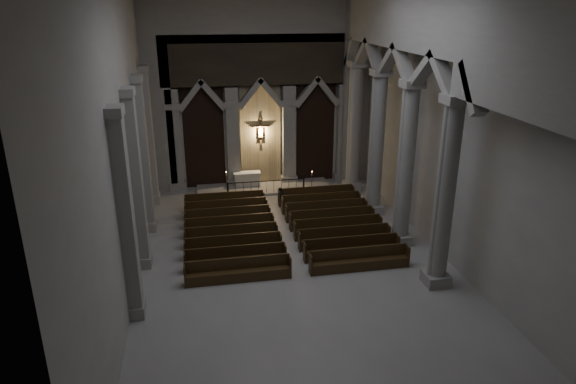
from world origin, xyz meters
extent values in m
plane|color=#999792|center=(0.00, 0.00, 0.00)|extent=(24.00, 24.00, 0.00)
cube|color=#A5A39A|center=(0.00, 12.00, 6.00)|extent=(14.00, 0.10, 12.00)
cube|color=#A5A39A|center=(0.00, -12.00, 6.00)|extent=(14.00, 0.10, 12.00)
cube|color=#A5A39A|center=(-7.00, 0.00, 6.00)|extent=(0.10, 24.00, 12.00)
cube|color=#A5A39A|center=(7.00, 0.00, 6.00)|extent=(0.10, 24.00, 12.00)
cube|color=gray|center=(-5.40, 11.50, 3.20)|extent=(0.80, 0.50, 6.40)
cube|color=gray|center=(-5.40, 11.50, 0.25)|extent=(1.05, 0.70, 0.50)
cube|color=gray|center=(-5.40, 11.50, 5.35)|extent=(1.00, 0.65, 0.35)
cube|color=gray|center=(-1.80, 11.50, 3.20)|extent=(0.80, 0.50, 6.40)
cube|color=gray|center=(-1.80, 11.50, 0.25)|extent=(1.05, 0.70, 0.50)
cube|color=gray|center=(-1.80, 11.50, 5.35)|extent=(1.00, 0.65, 0.35)
cube|color=gray|center=(1.80, 11.50, 3.20)|extent=(0.80, 0.50, 6.40)
cube|color=gray|center=(1.80, 11.50, 0.25)|extent=(1.05, 0.70, 0.50)
cube|color=gray|center=(1.80, 11.50, 5.35)|extent=(1.00, 0.65, 0.35)
cube|color=gray|center=(5.40, 11.50, 3.20)|extent=(0.80, 0.50, 6.40)
cube|color=gray|center=(5.40, 11.50, 0.25)|extent=(1.05, 0.70, 0.50)
cube|color=gray|center=(5.40, 11.50, 5.35)|extent=(1.00, 0.65, 0.35)
cube|color=black|center=(-3.60, 11.85, 3.50)|extent=(2.60, 0.15, 7.00)
cube|color=tan|center=(0.00, 11.85, 3.50)|extent=(2.60, 0.15, 7.00)
cube|color=black|center=(3.60, 11.85, 3.50)|extent=(2.60, 0.15, 7.00)
cube|color=black|center=(0.00, 11.50, 8.00)|extent=(12.00, 0.50, 3.00)
cube|color=gray|center=(-6.20, 11.50, 4.50)|extent=(1.60, 0.50, 9.00)
cube|color=gray|center=(6.20, 11.50, 4.50)|extent=(1.60, 0.50, 9.00)
cube|color=gray|center=(0.00, 11.50, 10.50)|extent=(14.00, 0.50, 3.00)
plane|color=#FFDB72|center=(0.00, 11.82, 3.50)|extent=(1.50, 0.00, 1.50)
cube|color=#50391B|center=(0.00, 11.73, 3.50)|extent=(0.13, 0.08, 1.80)
cube|color=#50391B|center=(0.00, 11.73, 3.85)|extent=(1.10, 0.08, 0.13)
cube|color=tan|center=(0.00, 11.67, 3.45)|extent=(0.26, 0.10, 0.60)
sphere|color=tan|center=(0.00, 11.67, 3.85)|extent=(0.17, 0.17, 0.17)
cylinder|color=tan|center=(-0.26, 11.67, 3.82)|extent=(0.45, 0.08, 0.08)
cylinder|color=tan|center=(0.26, 11.67, 3.82)|extent=(0.45, 0.08, 0.08)
cube|color=gray|center=(5.50, 9.50, 0.25)|extent=(1.00, 1.00, 0.50)
cylinder|color=gray|center=(5.50, 9.50, 4.00)|extent=(0.70, 0.70, 7.50)
cube|color=gray|center=(5.50, 9.50, 7.85)|extent=(0.95, 0.95, 0.35)
cube|color=gray|center=(5.50, 5.50, 0.25)|extent=(1.00, 1.00, 0.50)
cylinder|color=gray|center=(5.50, 5.50, 4.00)|extent=(0.70, 0.70, 7.50)
cube|color=gray|center=(5.50, 5.50, 7.85)|extent=(0.95, 0.95, 0.35)
cube|color=gray|center=(5.50, 1.50, 0.25)|extent=(1.00, 1.00, 0.50)
cylinder|color=gray|center=(5.50, 1.50, 4.00)|extent=(0.70, 0.70, 7.50)
cube|color=gray|center=(5.50, 1.50, 7.85)|extent=(0.95, 0.95, 0.35)
cube|color=gray|center=(5.50, -2.50, 0.25)|extent=(1.00, 1.00, 0.50)
cylinder|color=gray|center=(5.50, -2.50, 4.00)|extent=(0.70, 0.70, 7.50)
cube|color=gray|center=(5.50, -2.50, 7.85)|extent=(0.95, 0.95, 0.35)
cube|color=gray|center=(5.50, 0.00, 10.60)|extent=(0.55, 24.00, 2.80)
cube|color=gray|center=(5.50, 11.40, 4.60)|extent=(0.55, 1.20, 9.20)
cube|color=gray|center=(-6.75, 9.50, 0.25)|extent=(0.60, 1.00, 0.50)
cube|color=gray|center=(-6.75, 9.50, 4.00)|extent=(0.50, 0.80, 7.50)
cube|color=gray|center=(-6.75, 9.50, 7.85)|extent=(0.60, 1.00, 0.35)
cube|color=gray|center=(-6.75, 5.50, 0.25)|extent=(0.60, 1.00, 0.50)
cube|color=gray|center=(-6.75, 5.50, 4.00)|extent=(0.50, 0.80, 7.50)
cube|color=gray|center=(-6.75, 5.50, 7.85)|extent=(0.60, 1.00, 0.35)
cube|color=gray|center=(-6.75, 1.50, 0.25)|extent=(0.60, 1.00, 0.50)
cube|color=gray|center=(-6.75, 1.50, 4.00)|extent=(0.50, 0.80, 7.50)
cube|color=gray|center=(-6.75, 1.50, 7.85)|extent=(0.60, 1.00, 0.35)
cube|color=gray|center=(-6.75, -2.50, 0.25)|extent=(0.60, 1.00, 0.50)
cube|color=gray|center=(-6.75, -2.50, 4.00)|extent=(0.50, 0.80, 7.50)
cube|color=gray|center=(-6.75, -2.50, 7.85)|extent=(0.60, 1.00, 0.35)
cube|color=gray|center=(0.00, 10.60, 0.07)|extent=(8.50, 2.60, 0.15)
cube|color=beige|center=(-1.03, 11.09, 0.57)|extent=(1.59, 0.62, 0.84)
cube|color=white|center=(-1.03, 11.09, 1.01)|extent=(1.72, 0.69, 0.04)
cube|color=black|center=(0.00, 9.52, 0.90)|extent=(4.74, 0.05, 0.05)
cube|color=black|center=(-2.37, 9.52, 0.47)|extent=(0.09, 0.09, 0.95)
cube|color=black|center=(2.37, 9.52, 0.47)|extent=(0.09, 0.09, 0.95)
cylinder|color=black|center=(-1.89, 9.52, 0.45)|extent=(0.02, 0.02, 0.87)
cylinder|color=black|center=(-1.42, 9.52, 0.45)|extent=(0.02, 0.02, 0.87)
cylinder|color=black|center=(-0.95, 9.52, 0.45)|extent=(0.02, 0.02, 0.87)
cylinder|color=black|center=(-0.47, 9.52, 0.45)|extent=(0.02, 0.02, 0.87)
cylinder|color=black|center=(0.00, 9.52, 0.45)|extent=(0.02, 0.02, 0.87)
cylinder|color=black|center=(0.47, 9.52, 0.45)|extent=(0.02, 0.02, 0.87)
cylinder|color=black|center=(0.95, 9.52, 0.45)|extent=(0.02, 0.02, 0.87)
cylinder|color=black|center=(1.42, 9.52, 0.45)|extent=(0.02, 0.02, 0.87)
cylinder|color=black|center=(1.89, 9.52, 0.45)|extent=(0.02, 0.02, 0.87)
cylinder|color=#975D2E|center=(-2.42, 9.60, 0.03)|extent=(0.28, 0.28, 0.06)
cylinder|color=#975D2E|center=(-2.42, 9.60, 0.69)|extent=(0.04, 0.04, 1.32)
cylinder|color=#975D2E|center=(-2.42, 9.60, 1.35)|extent=(0.14, 0.14, 0.02)
cylinder|color=beige|center=(-2.42, 9.60, 1.47)|extent=(0.06, 0.06, 0.23)
sphere|color=#FFA459|center=(-2.42, 9.60, 1.61)|extent=(0.05, 0.05, 0.05)
cylinder|color=#975D2E|center=(2.81, 9.17, 0.03)|extent=(0.25, 0.25, 0.05)
cylinder|color=#975D2E|center=(2.81, 9.17, 0.63)|extent=(0.04, 0.04, 1.21)
cylinder|color=#975D2E|center=(2.81, 9.17, 1.23)|extent=(0.13, 0.13, 0.02)
cylinder|color=beige|center=(2.81, 9.17, 1.34)|extent=(0.05, 0.05, 0.21)
sphere|color=#FFA459|center=(2.81, 9.17, 1.47)|extent=(0.05, 0.05, 0.05)
cube|color=black|center=(-2.70, 7.50, 0.24)|extent=(4.49, 0.43, 0.48)
cube|color=black|center=(-2.70, 7.70, 0.75)|extent=(4.49, 0.07, 0.53)
cube|color=black|center=(-4.94, 7.50, 0.48)|extent=(0.06, 0.48, 0.96)
cube|color=black|center=(-0.46, 7.50, 0.48)|extent=(0.06, 0.48, 0.96)
cube|color=black|center=(2.70, 7.50, 0.24)|extent=(4.49, 0.43, 0.48)
cube|color=black|center=(2.70, 7.70, 0.75)|extent=(4.49, 0.07, 0.53)
cube|color=black|center=(0.46, 7.50, 0.48)|extent=(0.06, 0.48, 0.96)
cube|color=black|center=(4.94, 7.50, 0.48)|extent=(0.06, 0.48, 0.96)
cube|color=black|center=(-2.70, 6.32, 0.24)|extent=(4.49, 0.43, 0.48)
cube|color=black|center=(-2.70, 6.53, 0.75)|extent=(4.49, 0.07, 0.53)
cube|color=black|center=(-4.94, 6.32, 0.48)|extent=(0.06, 0.48, 0.96)
cube|color=black|center=(-0.46, 6.32, 0.48)|extent=(0.06, 0.48, 0.96)
cube|color=black|center=(2.70, 6.32, 0.24)|extent=(4.49, 0.43, 0.48)
cube|color=black|center=(2.70, 6.53, 0.75)|extent=(4.49, 0.07, 0.53)
cube|color=black|center=(0.46, 6.32, 0.48)|extent=(0.06, 0.48, 0.96)
cube|color=black|center=(4.94, 6.32, 0.48)|extent=(0.06, 0.48, 0.96)
cube|color=black|center=(-2.70, 5.15, 0.24)|extent=(4.49, 0.43, 0.48)
cube|color=black|center=(-2.70, 5.35, 0.75)|extent=(4.49, 0.07, 0.53)
cube|color=black|center=(-4.94, 5.15, 0.48)|extent=(0.06, 0.48, 0.96)
cube|color=black|center=(-0.46, 5.15, 0.48)|extent=(0.06, 0.48, 0.96)
cube|color=black|center=(2.70, 5.15, 0.24)|extent=(4.49, 0.43, 0.48)
cube|color=black|center=(2.70, 5.35, 0.75)|extent=(4.49, 0.07, 0.53)
cube|color=black|center=(0.46, 5.15, 0.48)|extent=(0.06, 0.48, 0.96)
cube|color=black|center=(4.94, 5.15, 0.48)|extent=(0.06, 0.48, 0.96)
cube|color=black|center=(-2.70, 3.97, 0.24)|extent=(4.49, 0.43, 0.48)
cube|color=black|center=(-2.70, 4.18, 0.75)|extent=(4.49, 0.07, 0.53)
cube|color=black|center=(-4.94, 3.97, 0.48)|extent=(0.06, 0.48, 0.96)
cube|color=black|center=(-0.46, 3.97, 0.48)|extent=(0.06, 0.48, 0.96)
cube|color=black|center=(2.70, 3.97, 0.24)|extent=(4.49, 0.43, 0.48)
cube|color=black|center=(2.70, 4.18, 0.75)|extent=(4.49, 0.07, 0.53)
cube|color=black|center=(0.46, 3.97, 0.48)|extent=(0.06, 0.48, 0.96)
cube|color=black|center=(4.94, 3.97, 0.48)|extent=(0.06, 0.48, 0.96)
cube|color=black|center=(-2.70, 2.80, 0.24)|extent=(4.49, 0.43, 0.48)
cube|color=black|center=(-2.70, 3.00, 0.75)|extent=(4.49, 0.07, 0.53)
cube|color=black|center=(-4.94, 2.80, 0.48)|extent=(0.06, 0.48, 0.96)
cube|color=black|center=(-0.46, 2.80, 0.48)|extent=(0.06, 0.48, 0.96)
cube|color=black|center=(2.70, 2.80, 0.24)|extent=(4.49, 0.43, 0.48)
cube|color=black|center=(2.70, 3.00, 0.75)|extent=(4.49, 0.07, 0.53)
cube|color=black|center=(0.46, 2.80, 0.48)|extent=(0.06, 0.48, 0.96)
cube|color=black|center=(4.94, 2.80, 0.48)|extent=(0.06, 0.48, 0.96)
cube|color=black|center=(-2.70, 1.62, 0.24)|extent=(4.49, 0.43, 0.48)
cube|color=black|center=(-2.70, 1.83, 0.75)|extent=(4.49, 0.07, 0.53)
cube|color=black|center=(-4.94, 1.62, 0.48)|extent=(0.06, 0.48, 0.96)
cube|color=black|center=(-0.46, 1.62, 0.48)|extent=(0.06, 0.48, 0.96)
cube|color=black|center=(2.70, 1.62, 0.24)|extent=(4.49, 0.43, 0.48)
cube|color=black|center=(2.70, 1.83, 0.75)|extent=(4.49, 0.07, 0.53)
cube|color=black|center=(0.46, 1.62, 0.48)|extent=(0.06, 0.48, 0.96)
cube|color=black|center=(4.94, 1.62, 0.48)|extent=(0.06, 0.48, 0.96)
cube|color=black|center=(-2.70, 0.45, 0.24)|extent=(4.49, 0.43, 0.48)
cube|color=black|center=(-2.70, 0.65, 0.75)|extent=(4.49, 0.07, 0.53)
cube|color=black|center=(-4.94, 0.45, 0.48)|extent=(0.06, 0.48, 0.96)
cube|color=black|center=(-0.46, 0.45, 0.48)|extent=(0.06, 0.48, 0.96)
cube|color=black|center=(2.70, 0.45, 0.24)|extent=(4.49, 0.43, 0.48)
cube|color=black|center=(2.70, 0.65, 0.75)|extent=(4.49, 0.07, 0.53)
cube|color=black|center=(0.46, 0.45, 0.48)|extent=(0.06, 0.48, 0.96)
cube|color=black|center=(4.94, 0.45, 0.48)|extent=(0.06, 0.48, 0.96)
cube|color=black|center=(-2.70, -0.73, 0.24)|extent=(4.49, 0.43, 0.48)
cube|color=black|center=(-2.70, -0.52, 0.75)|extent=(4.49, 0.07, 0.53)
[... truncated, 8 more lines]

